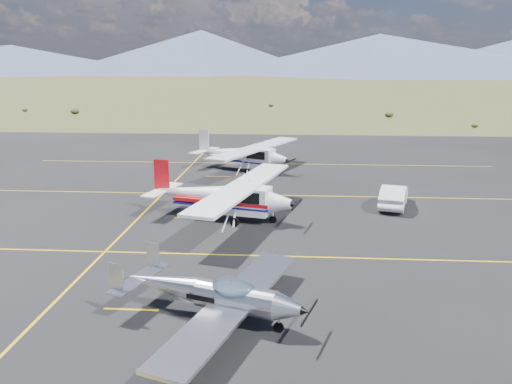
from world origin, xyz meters
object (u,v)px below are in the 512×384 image
(aircraft_cessna, at_px, (223,194))
(aircraft_low_wing, at_px, (216,294))
(sedan, at_px, (394,196))
(aircraft_plain, at_px, (243,154))

(aircraft_cessna, bearing_deg, aircraft_low_wing, -68.94)
(sedan, bearing_deg, aircraft_cessna, 32.91)
(aircraft_cessna, xyz_separation_m, aircraft_plain, (-0.13, 13.34, -0.01))
(aircraft_cessna, relative_size, aircraft_plain, 1.04)
(aircraft_cessna, xyz_separation_m, sedan, (10.15, 3.09, -0.70))
(aircraft_low_wing, height_order, aircraft_cessna, aircraft_cessna)
(aircraft_plain, xyz_separation_m, sedan, (10.28, -10.25, -0.70))
(aircraft_plain, bearing_deg, aircraft_low_wing, -62.23)
(aircraft_low_wing, bearing_deg, sedan, 77.06)
(aircraft_cessna, distance_m, sedan, 10.63)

